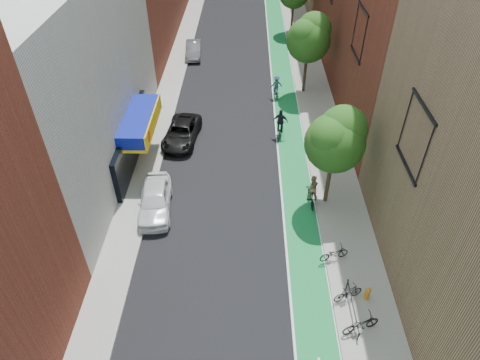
{
  "coord_description": "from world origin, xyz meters",
  "views": [
    {
      "loc": [
        0.76,
        -9.39,
        17.75
      ],
      "look_at": [
        0.4,
        10.2,
        1.5
      ],
      "focal_mm": 32.0,
      "sensor_mm": 36.0,
      "label": 1
    }
  ],
  "objects_px": {
    "parked_car_black": "(182,133)",
    "fire_hydrant": "(368,293)",
    "cyclist_lane_far": "(276,88)",
    "cyclist_lane_near": "(312,192)",
    "parked_car_white": "(155,200)",
    "cyclist_lane_mid": "(280,127)",
    "parked_car_silver": "(194,50)"
  },
  "relations": [
    {
      "from": "parked_car_black",
      "to": "fire_hydrant",
      "type": "distance_m",
      "value": 17.17
    },
    {
      "from": "cyclist_lane_far",
      "to": "cyclist_lane_near",
      "type": "bearing_deg",
      "value": 84.31
    },
    {
      "from": "fire_hydrant",
      "to": "cyclist_lane_near",
      "type": "bearing_deg",
      "value": 105.64
    },
    {
      "from": "parked_car_white",
      "to": "cyclist_lane_mid",
      "type": "xyz_separation_m",
      "value": [
        7.82,
        7.99,
        0.04
      ]
    },
    {
      "from": "cyclist_lane_mid",
      "to": "fire_hydrant",
      "type": "height_order",
      "value": "cyclist_lane_mid"
    },
    {
      "from": "parked_car_white",
      "to": "cyclist_lane_far",
      "type": "bearing_deg",
      "value": 55.13
    },
    {
      "from": "parked_car_white",
      "to": "fire_hydrant",
      "type": "bearing_deg",
      "value": -34.5
    },
    {
      "from": "cyclist_lane_mid",
      "to": "cyclist_lane_far",
      "type": "height_order",
      "value": "cyclist_lane_mid"
    },
    {
      "from": "parked_car_white",
      "to": "parked_car_black",
      "type": "bearing_deg",
      "value": 79.16
    },
    {
      "from": "cyclist_lane_near",
      "to": "cyclist_lane_mid",
      "type": "relative_size",
      "value": 0.91
    },
    {
      "from": "parked_car_black",
      "to": "cyclist_lane_mid",
      "type": "xyz_separation_m",
      "value": [
        7.17,
        0.63,
        0.16
      ]
    },
    {
      "from": "parked_car_silver",
      "to": "fire_hydrant",
      "type": "distance_m",
      "value": 30.54
    },
    {
      "from": "parked_car_silver",
      "to": "fire_hydrant",
      "type": "height_order",
      "value": "parked_car_silver"
    },
    {
      "from": "parked_car_silver",
      "to": "cyclist_lane_mid",
      "type": "relative_size",
      "value": 1.87
    },
    {
      "from": "cyclist_lane_near",
      "to": "fire_hydrant",
      "type": "bearing_deg",
      "value": 102.27
    },
    {
      "from": "cyclist_lane_mid",
      "to": "fire_hydrant",
      "type": "xyz_separation_m",
      "value": [
        3.42,
        -14.15,
        -0.28
      ]
    },
    {
      "from": "parked_car_black",
      "to": "fire_hydrant",
      "type": "height_order",
      "value": "parked_car_black"
    },
    {
      "from": "parked_car_silver",
      "to": "cyclist_lane_near",
      "type": "xyz_separation_m",
      "value": [
        9.3,
        -21.47,
        0.15
      ]
    },
    {
      "from": "cyclist_lane_near",
      "to": "cyclist_lane_mid",
      "type": "xyz_separation_m",
      "value": [
        -1.48,
        7.23,
        -0.01
      ]
    },
    {
      "from": "parked_car_black",
      "to": "cyclist_lane_far",
      "type": "relative_size",
      "value": 2.5
    },
    {
      "from": "parked_car_white",
      "to": "fire_hydrant",
      "type": "relative_size",
      "value": 6.26
    },
    {
      "from": "parked_car_black",
      "to": "cyclist_lane_far",
      "type": "xyz_separation_m",
      "value": [
        7.14,
        6.64,
        0.18
      ]
    },
    {
      "from": "parked_car_white",
      "to": "fire_hydrant",
      "type": "distance_m",
      "value": 12.82
    },
    {
      "from": "parked_car_black",
      "to": "cyclist_lane_far",
      "type": "bearing_deg",
      "value": 48.86
    },
    {
      "from": "cyclist_lane_near",
      "to": "fire_hydrant",
      "type": "distance_m",
      "value": 7.2
    },
    {
      "from": "cyclist_lane_near",
      "to": "fire_hydrant",
      "type": "height_order",
      "value": "cyclist_lane_near"
    },
    {
      "from": "cyclist_lane_near",
      "to": "cyclist_lane_mid",
      "type": "distance_m",
      "value": 7.38
    },
    {
      "from": "parked_car_white",
      "to": "cyclist_lane_mid",
      "type": "distance_m",
      "value": 11.18
    },
    {
      "from": "parked_car_black",
      "to": "parked_car_silver",
      "type": "relative_size",
      "value": 1.16
    },
    {
      "from": "parked_car_white",
      "to": "parked_car_silver",
      "type": "distance_m",
      "value": 22.23
    },
    {
      "from": "parked_car_white",
      "to": "cyclist_lane_near",
      "type": "height_order",
      "value": "cyclist_lane_near"
    },
    {
      "from": "parked_car_white",
      "to": "cyclist_lane_mid",
      "type": "relative_size",
      "value": 2.08
    }
  ]
}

